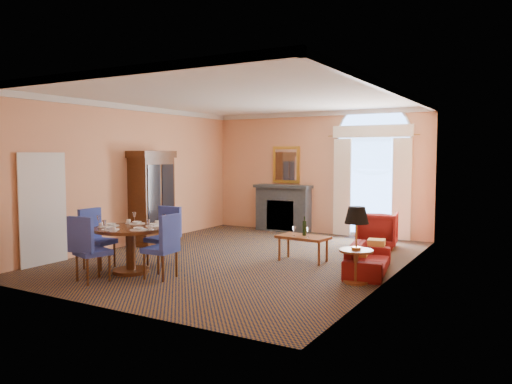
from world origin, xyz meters
The scene contains 12 objects.
ground centered at (0.00, 0.00, 0.00)m, with size 7.50×7.50×0.00m, color #101934.
room_envelope centered at (-0.03, 0.67, 2.51)m, with size 6.04×7.52×3.45m.
armoire centered at (-2.72, 0.35, 1.04)m, with size 0.62×1.10×2.16m.
dining_table centered at (-1.07, -2.06, 0.60)m, with size 1.29×1.29×1.01m.
dining_chair_north centered at (-1.00, -1.19, 0.62)m, with size 0.52×0.53×1.09m.
dining_chair_south centered at (-1.18, -2.93, 0.62)m, with size 0.60×0.60×1.09m.
dining_chair_east centered at (-0.25, -2.11, 0.62)m, with size 0.53×0.52×1.09m.
dining_chair_west centered at (-1.94, -2.09, 0.62)m, with size 0.54×0.54×1.09m.
sofa centered at (2.55, 0.03, 0.24)m, with size 1.66×0.65×0.48m, color maroon.
armchair centered at (1.99, 2.50, 0.40)m, with size 0.85×0.88×0.80m, color maroon.
coffee_table centered at (1.17, 0.31, 0.46)m, with size 1.04×0.65×0.88m.
side_table centered at (2.60, -0.77, 0.79)m, with size 0.55×0.55×1.22m.
Camera 1 is at (5.16, -8.48, 2.08)m, focal length 35.00 mm.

